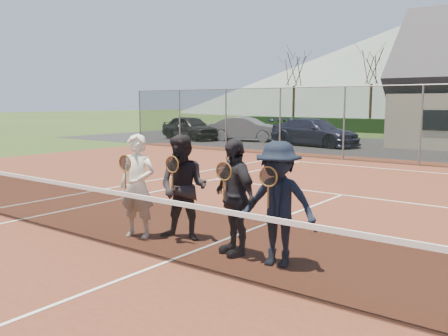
# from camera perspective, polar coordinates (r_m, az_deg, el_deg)

# --- Properties ---
(court_surface) EXTENTS (30.00, 30.00, 0.02)m
(court_surface) POSITION_cam_1_polar(r_m,az_deg,el_deg) (7.17, -6.84, -11.24)
(court_surface) COLOR #562819
(court_surface) RESTS_ON ground
(tarmac_carpark) EXTENTS (40.00, 12.00, 0.01)m
(tarmac_carpark) POSITION_cam_1_polar(r_m,az_deg,el_deg) (26.46, 17.60, 2.41)
(tarmac_carpark) COLOR black
(tarmac_carpark) RESTS_ON ground
(hill_west) EXTENTS (110.00, 110.00, 18.00)m
(hill_west) POSITION_cam_1_polar(r_m,az_deg,el_deg) (104.41, 20.76, 11.01)
(hill_west) COLOR slate
(hill_west) RESTS_ON ground
(car_a) EXTENTS (4.79, 2.78, 1.53)m
(car_a) POSITION_cam_1_polar(r_m,az_deg,el_deg) (30.44, -4.08, 4.86)
(car_a) COLOR black
(car_a) RESTS_ON ground
(car_b) EXTENTS (4.77, 2.70, 1.49)m
(car_b) POSITION_cam_1_polar(r_m,az_deg,el_deg) (29.23, 2.72, 4.70)
(car_b) COLOR gray
(car_b) RESTS_ON ground
(car_c) EXTENTS (5.43, 2.90, 1.50)m
(car_c) POSITION_cam_1_polar(r_m,az_deg,el_deg) (26.41, 10.85, 4.24)
(car_c) COLOR #191B33
(car_c) RESTS_ON ground
(court_markings) EXTENTS (11.03, 23.83, 0.01)m
(court_markings) POSITION_cam_1_polar(r_m,az_deg,el_deg) (7.17, -6.84, -11.13)
(court_markings) COLOR white
(court_markings) RESTS_ON court_surface
(tennis_net) EXTENTS (11.68, 0.08, 1.10)m
(tennis_net) POSITION_cam_1_polar(r_m,az_deg,el_deg) (7.02, -6.91, -7.16)
(tennis_net) COLOR slate
(tennis_net) RESTS_ON ground
(perimeter_fence) EXTENTS (30.07, 0.07, 3.02)m
(perimeter_fence) POSITION_cam_1_polar(r_m,az_deg,el_deg) (18.99, 22.63, 4.77)
(perimeter_fence) COLOR slate
(perimeter_fence) RESTS_ON ground
(tree_a) EXTENTS (3.20, 3.20, 7.77)m
(tree_a) POSITION_cam_1_polar(r_m,az_deg,el_deg) (43.31, 8.46, 12.34)
(tree_a) COLOR #3A2215
(tree_a) RESTS_ON ground
(tree_b) EXTENTS (3.20, 3.20, 7.77)m
(tree_b) POSITION_cam_1_polar(r_m,az_deg,el_deg) (40.43, 17.42, 12.39)
(tree_b) COLOR #3C2616
(tree_b) RESTS_ON ground
(player_a) EXTENTS (0.75, 0.59, 1.80)m
(player_a) POSITION_cam_1_polar(r_m,az_deg,el_deg) (8.33, -10.36, -2.15)
(player_a) COLOR white
(player_a) RESTS_ON court_surface
(player_b) EXTENTS (1.04, 0.91, 1.80)m
(player_b) POSITION_cam_1_polar(r_m,az_deg,el_deg) (8.07, -4.90, -2.38)
(player_b) COLOR black
(player_b) RESTS_ON court_surface
(player_c) EXTENTS (1.14, 0.83, 1.80)m
(player_c) POSITION_cam_1_polar(r_m,az_deg,el_deg) (7.27, 1.26, -3.48)
(player_c) COLOR black
(player_c) RESTS_ON court_surface
(player_d) EXTENTS (1.27, 0.89, 1.80)m
(player_d) POSITION_cam_1_polar(r_m,az_deg,el_deg) (6.80, 6.50, -4.34)
(player_d) COLOR black
(player_d) RESTS_ON court_surface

